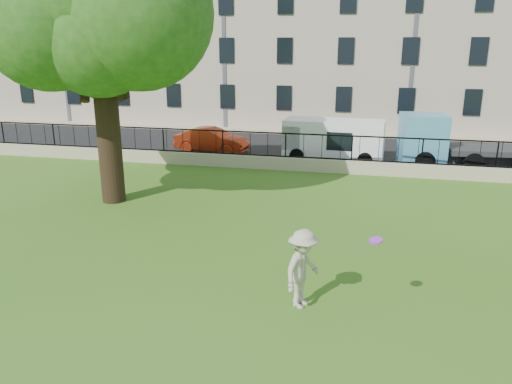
% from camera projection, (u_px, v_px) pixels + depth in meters
% --- Properties ---
extents(ground, '(120.00, 120.00, 0.00)m').
position_uv_depth(ground, '(200.00, 288.00, 11.96)').
color(ground, '#3B6A19').
rests_on(ground, ground).
extents(retaining_wall, '(50.00, 0.40, 0.60)m').
position_uv_depth(retaining_wall, '(285.00, 163.00, 23.08)').
color(retaining_wall, tan).
rests_on(retaining_wall, ground).
extents(iron_railing, '(50.00, 0.05, 1.13)m').
position_uv_depth(iron_railing, '(286.00, 145.00, 22.84)').
color(iron_railing, black).
rests_on(iron_railing, retaining_wall).
extents(street, '(60.00, 9.00, 0.01)m').
position_uv_depth(street, '(300.00, 149.00, 27.56)').
color(street, black).
rests_on(street, ground).
extents(sidewalk, '(60.00, 1.40, 0.12)m').
position_uv_depth(sidewalk, '(311.00, 133.00, 32.40)').
color(sidewalk, tan).
rests_on(sidewalk, ground).
extents(building_row, '(56.40, 10.40, 13.80)m').
position_uv_depth(building_row, '(324.00, 25.00, 35.73)').
color(building_row, '#BDAB96').
rests_on(building_row, ground).
extents(man, '(1.07, 1.34, 1.81)m').
position_uv_depth(man, '(303.00, 269.00, 10.87)').
color(man, '#BEB39A').
rests_on(man, ground).
extents(frisbee, '(0.30, 0.30, 0.12)m').
position_uv_depth(frisbee, '(376.00, 240.00, 10.16)').
color(frisbee, '#AB28E7').
extents(red_sedan, '(4.06, 1.73, 1.30)m').
position_uv_depth(red_sedan, '(212.00, 140.00, 26.70)').
color(red_sedan, '#A52E14').
rests_on(red_sedan, street).
extents(white_van, '(4.95, 2.18, 2.03)m').
position_uv_depth(white_van, '(334.00, 141.00, 24.69)').
color(white_van, white).
rests_on(white_van, street).
extents(blue_truck, '(6.08, 2.71, 2.47)m').
position_uv_depth(blue_truck, '(465.00, 141.00, 23.31)').
color(blue_truck, '#58A4D0').
rests_on(blue_truck, street).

